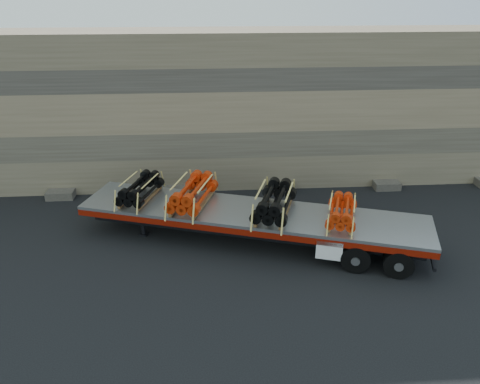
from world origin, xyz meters
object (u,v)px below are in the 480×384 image
object	(u,v)px
bundle_midfront	(193,194)
bundle_midrear	(274,202)
bundle_rear	(342,212)
trailer	(251,226)
bundle_front	(140,190)

from	to	relation	value
bundle_midfront	bundle_midrear	xyz separation A→B (m)	(2.94, -0.95, 0.00)
bundle_midrear	bundle_rear	bearing A→B (deg)	-0.00
trailer	bundle_midrear	xyz separation A→B (m)	(0.80, -0.26, 1.08)
trailer	bundle_midfront	xyz separation A→B (m)	(-2.14, 0.69, 1.08)
bundle_front	bundle_rear	distance (m)	7.59
trailer	bundle_rear	bearing A→B (deg)	-0.00
bundle_midfront	bundle_rear	distance (m)	5.47
bundle_rear	bundle_front	bearing A→B (deg)	180.00
bundle_midfront	bundle_rear	world-z (taller)	bundle_midfront
bundle_rear	trailer	bearing A→B (deg)	180.00
trailer	bundle_rear	distance (m)	3.36
bundle_front	bundle_midfront	bearing A→B (deg)	0.00
trailer	bundle_front	distance (m)	4.49
bundle_midfront	bundle_rear	size ratio (longest dim) A/B	1.27
trailer	bundle_rear	xyz separation A→B (m)	(3.06, -0.99, 0.99)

